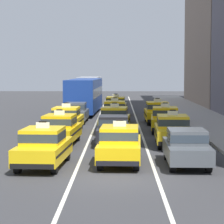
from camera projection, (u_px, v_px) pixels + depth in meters
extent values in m
plane|color=#353538|center=(115.00, 180.00, 19.46)|extent=(160.00, 160.00, 0.00)
cube|color=silver|center=(96.00, 124.00, 39.42)|extent=(0.14, 80.00, 0.01)
cube|color=silver|center=(138.00, 124.00, 39.37)|extent=(0.14, 80.00, 0.01)
cube|color=gray|center=(221.00, 27.00, 61.43)|extent=(6.00, 20.53, 18.20)
cylinder|color=black|center=(35.00, 153.00, 23.65)|extent=(0.28, 0.65, 0.64)
cylinder|color=black|center=(67.00, 153.00, 23.55)|extent=(0.28, 0.65, 0.64)
cylinder|color=black|center=(18.00, 165.00, 20.61)|extent=(0.28, 0.65, 0.64)
cylinder|color=black|center=(54.00, 166.00, 20.50)|extent=(0.28, 0.65, 0.64)
cube|color=yellow|center=(44.00, 151.00, 22.05)|extent=(2.07, 4.60, 0.70)
cube|color=black|center=(44.00, 150.00, 22.05)|extent=(2.06, 4.24, 0.10)
cube|color=yellow|center=(43.00, 136.00, 21.85)|extent=(1.72, 2.19, 0.64)
cube|color=#2D3842|center=(43.00, 136.00, 21.85)|extent=(1.74, 2.21, 0.35)
cube|color=white|center=(43.00, 125.00, 21.81)|extent=(0.57, 0.15, 0.24)
cube|color=black|center=(43.00, 122.00, 21.80)|extent=(0.33, 0.13, 0.06)
cube|color=black|center=(53.00, 149.00, 24.27)|extent=(1.72, 0.24, 0.20)
cube|color=black|center=(32.00, 166.00, 19.87)|extent=(1.72, 0.24, 0.20)
cylinder|color=black|center=(52.00, 135.00, 30.08)|extent=(0.28, 0.65, 0.64)
cylinder|color=black|center=(77.00, 136.00, 29.97)|extent=(0.28, 0.65, 0.64)
cylinder|color=black|center=(41.00, 143.00, 27.04)|extent=(0.28, 0.65, 0.64)
cylinder|color=black|center=(69.00, 143.00, 26.93)|extent=(0.28, 0.65, 0.64)
cube|color=yellow|center=(60.00, 133.00, 28.48)|extent=(2.08, 4.60, 0.70)
cube|color=black|center=(60.00, 132.00, 28.47)|extent=(2.07, 4.25, 0.10)
cube|color=yellow|center=(59.00, 121.00, 28.27)|extent=(1.73, 2.20, 0.64)
cube|color=#2D3842|center=(59.00, 121.00, 28.27)|extent=(1.75, 2.22, 0.35)
cube|color=white|center=(59.00, 113.00, 28.24)|extent=(0.57, 0.15, 0.24)
cube|color=black|center=(59.00, 110.00, 28.23)|extent=(0.33, 0.13, 0.06)
cube|color=black|center=(67.00, 132.00, 30.69)|extent=(1.72, 0.25, 0.20)
cube|color=black|center=(52.00, 143.00, 26.30)|extent=(1.72, 0.25, 0.20)
cylinder|color=black|center=(59.00, 125.00, 35.87)|extent=(0.27, 0.65, 0.64)
cylinder|color=black|center=(80.00, 125.00, 35.79)|extent=(0.27, 0.65, 0.64)
cylinder|color=black|center=(52.00, 130.00, 32.83)|extent=(0.27, 0.65, 0.64)
cylinder|color=black|center=(75.00, 130.00, 32.74)|extent=(0.27, 0.65, 0.64)
cube|color=yellow|center=(67.00, 122.00, 34.28)|extent=(1.99, 4.57, 0.70)
cube|color=black|center=(67.00, 121.00, 34.28)|extent=(2.00, 4.21, 0.10)
cube|color=yellow|center=(66.00, 112.00, 34.08)|extent=(1.69, 2.17, 0.64)
cube|color=#2D3842|center=(66.00, 112.00, 34.08)|extent=(1.71, 2.19, 0.35)
cube|color=white|center=(66.00, 105.00, 34.04)|extent=(0.56, 0.14, 0.24)
cube|color=black|center=(66.00, 103.00, 34.03)|extent=(0.32, 0.12, 0.06)
cube|color=black|center=(71.00, 122.00, 36.50)|extent=(1.71, 0.21, 0.20)
cube|color=black|center=(62.00, 130.00, 32.10)|extent=(1.71, 0.21, 0.20)
cylinder|color=black|center=(69.00, 117.00, 41.73)|extent=(0.25, 0.64, 0.64)
cylinder|color=black|center=(87.00, 117.00, 41.68)|extent=(0.25, 0.64, 0.64)
cylinder|color=black|center=(64.00, 120.00, 38.90)|extent=(0.25, 0.64, 0.64)
cylinder|color=black|center=(83.00, 120.00, 38.85)|extent=(0.25, 0.64, 0.64)
cube|color=#4C5156|center=(76.00, 114.00, 40.26)|extent=(1.85, 4.34, 0.66)
cube|color=#4C5156|center=(76.00, 106.00, 40.11)|extent=(1.60, 1.93, 0.60)
cube|color=#2D3842|center=(76.00, 106.00, 40.11)|extent=(1.62, 1.95, 0.33)
cylinder|color=black|center=(78.00, 107.00, 52.20)|extent=(0.26, 0.65, 0.64)
cylinder|color=black|center=(98.00, 108.00, 52.10)|extent=(0.26, 0.65, 0.64)
cylinder|color=black|center=(69.00, 113.00, 45.51)|extent=(0.26, 0.65, 0.64)
cylinder|color=black|center=(92.00, 113.00, 45.41)|extent=(0.26, 0.65, 0.64)
cube|color=navy|center=(85.00, 95.00, 48.69)|extent=(2.91, 11.28, 2.90)
cube|color=#2D3842|center=(85.00, 92.00, 48.67)|extent=(2.92, 10.84, 0.84)
cube|color=black|center=(90.00, 81.00, 54.12)|extent=(2.13, 0.16, 0.36)
cylinder|color=black|center=(83.00, 102.00, 61.53)|extent=(0.27, 0.65, 0.64)
cylinder|color=black|center=(99.00, 102.00, 61.43)|extent=(0.27, 0.65, 0.64)
cylinder|color=black|center=(79.00, 104.00, 57.65)|extent=(0.27, 0.65, 0.64)
cylinder|color=black|center=(96.00, 104.00, 57.54)|extent=(0.27, 0.65, 0.64)
cube|color=black|center=(92.00, 93.00, 62.37)|extent=(2.19, 2.29, 2.10)
cube|color=#2D3842|center=(93.00, 90.00, 63.41)|extent=(1.93, 0.15, 0.76)
cube|color=#B2B7C1|center=(89.00, 89.00, 59.08)|extent=(2.53, 5.30, 2.70)
cylinder|color=black|center=(105.00, 151.00, 24.27)|extent=(0.27, 0.65, 0.64)
cylinder|color=black|center=(137.00, 151.00, 24.19)|extent=(0.27, 0.65, 0.64)
cylinder|color=black|center=(100.00, 163.00, 21.23)|extent=(0.27, 0.65, 0.64)
cylinder|color=black|center=(136.00, 163.00, 21.15)|extent=(0.27, 0.65, 0.64)
cube|color=yellow|center=(120.00, 149.00, 22.68)|extent=(1.98, 4.57, 0.70)
cube|color=black|center=(120.00, 147.00, 22.68)|extent=(1.98, 4.21, 0.10)
cube|color=yellow|center=(120.00, 134.00, 22.48)|extent=(1.68, 2.16, 0.64)
cube|color=#2D3842|center=(120.00, 134.00, 22.48)|extent=(1.70, 2.18, 0.35)
cube|color=white|center=(120.00, 124.00, 22.44)|extent=(0.56, 0.14, 0.24)
cube|color=black|center=(120.00, 120.00, 22.43)|extent=(0.32, 0.12, 0.06)
cube|color=black|center=(121.00, 147.00, 24.90)|extent=(1.71, 0.21, 0.20)
cube|color=black|center=(118.00, 163.00, 20.50)|extent=(1.71, 0.21, 0.20)
cylinder|color=black|center=(101.00, 135.00, 30.16)|extent=(0.24, 0.64, 0.64)
cylinder|color=black|center=(126.00, 135.00, 30.13)|extent=(0.24, 0.64, 0.64)
cylinder|color=black|center=(99.00, 142.00, 27.33)|extent=(0.24, 0.64, 0.64)
cylinder|color=black|center=(127.00, 142.00, 27.30)|extent=(0.24, 0.64, 0.64)
cube|color=black|center=(113.00, 132.00, 28.70)|extent=(1.78, 4.31, 0.66)
cube|color=black|center=(113.00, 121.00, 28.55)|extent=(1.57, 1.91, 0.60)
cube|color=#2D3842|center=(113.00, 121.00, 28.55)|extent=(1.59, 1.93, 0.33)
cylinder|color=black|center=(106.00, 125.00, 35.84)|extent=(0.28, 0.65, 0.64)
cylinder|color=black|center=(127.00, 125.00, 35.72)|extent=(0.28, 0.65, 0.64)
cylinder|color=black|center=(101.00, 130.00, 32.80)|extent=(0.28, 0.65, 0.64)
cylinder|color=black|center=(125.00, 130.00, 32.68)|extent=(0.28, 0.65, 0.64)
cube|color=yellow|center=(115.00, 122.00, 34.23)|extent=(2.09, 4.61, 0.70)
cube|color=black|center=(115.00, 121.00, 34.23)|extent=(2.09, 4.25, 0.10)
cube|color=yellow|center=(115.00, 112.00, 34.03)|extent=(1.74, 2.20, 0.64)
cube|color=#2D3842|center=(115.00, 112.00, 34.03)|extent=(1.76, 2.22, 0.35)
cube|color=white|center=(115.00, 105.00, 33.99)|extent=(0.57, 0.16, 0.24)
cube|color=black|center=(115.00, 103.00, 33.98)|extent=(0.33, 0.13, 0.06)
cube|color=black|center=(117.00, 122.00, 36.45)|extent=(1.72, 0.25, 0.20)
cube|color=black|center=(112.00, 130.00, 32.06)|extent=(1.72, 0.25, 0.20)
cylinder|color=black|center=(106.00, 116.00, 42.20)|extent=(0.25, 0.64, 0.64)
cylinder|color=black|center=(124.00, 116.00, 42.16)|extent=(0.25, 0.64, 0.64)
cylinder|color=black|center=(105.00, 120.00, 39.15)|extent=(0.25, 0.64, 0.64)
cylinder|color=black|center=(124.00, 120.00, 39.11)|extent=(0.25, 0.64, 0.64)
cube|color=yellow|center=(115.00, 114.00, 40.63)|extent=(1.84, 4.52, 0.70)
cube|color=black|center=(115.00, 113.00, 40.62)|extent=(1.86, 4.16, 0.10)
cube|color=yellow|center=(115.00, 105.00, 40.42)|extent=(1.62, 2.12, 0.64)
cube|color=#2D3842|center=(115.00, 105.00, 40.42)|extent=(1.64, 2.14, 0.35)
cube|color=white|center=(115.00, 100.00, 40.39)|extent=(0.56, 0.13, 0.24)
cube|color=black|center=(115.00, 98.00, 40.38)|extent=(0.32, 0.11, 0.06)
cube|color=black|center=(115.00, 114.00, 42.85)|extent=(1.71, 0.16, 0.20)
cube|color=black|center=(114.00, 120.00, 38.45)|extent=(1.71, 0.16, 0.20)
cylinder|color=black|center=(109.00, 110.00, 48.51)|extent=(0.27, 0.65, 0.64)
cylinder|color=black|center=(125.00, 110.00, 48.42)|extent=(0.27, 0.65, 0.64)
cylinder|color=black|center=(106.00, 113.00, 45.47)|extent=(0.27, 0.65, 0.64)
cylinder|color=black|center=(123.00, 113.00, 45.37)|extent=(0.27, 0.65, 0.64)
cube|color=yellow|center=(116.00, 108.00, 46.91)|extent=(2.03, 4.59, 0.70)
cube|color=black|center=(116.00, 107.00, 46.91)|extent=(2.03, 4.23, 0.10)
cube|color=yellow|center=(116.00, 101.00, 46.71)|extent=(1.70, 2.18, 0.64)
cube|color=#2D3842|center=(116.00, 101.00, 46.71)|extent=(1.73, 2.20, 0.35)
cube|color=white|center=(116.00, 96.00, 46.68)|extent=(0.57, 0.15, 0.24)
cube|color=black|center=(116.00, 94.00, 46.66)|extent=(0.33, 0.13, 0.06)
cube|color=black|center=(117.00, 109.00, 49.13)|extent=(1.71, 0.23, 0.20)
cube|color=black|center=(114.00, 113.00, 44.74)|extent=(1.71, 0.23, 0.20)
cylinder|color=black|center=(167.00, 153.00, 23.70)|extent=(0.25, 0.64, 0.64)
cylinder|color=black|center=(199.00, 153.00, 23.66)|extent=(0.25, 0.64, 0.64)
cylinder|color=black|center=(172.00, 164.00, 20.88)|extent=(0.25, 0.64, 0.64)
cylinder|color=black|center=(209.00, 164.00, 20.84)|extent=(0.25, 0.64, 0.64)
cube|color=#4C5156|center=(187.00, 151.00, 22.24)|extent=(1.83, 4.33, 0.66)
cube|color=#4C5156|center=(187.00, 136.00, 22.09)|extent=(1.59, 1.92, 0.60)
cube|color=#2D3842|center=(187.00, 136.00, 22.09)|extent=(1.61, 1.94, 0.33)
cylinder|color=black|center=(158.00, 136.00, 29.76)|extent=(0.26, 0.65, 0.64)
cylinder|color=black|center=(183.00, 136.00, 29.69)|extent=(0.26, 0.65, 0.64)
cylinder|color=black|center=(160.00, 144.00, 26.71)|extent=(0.26, 0.65, 0.64)
cylinder|color=black|center=(189.00, 144.00, 26.64)|extent=(0.26, 0.65, 0.64)
cube|color=yellow|center=(172.00, 133.00, 28.17)|extent=(1.95, 4.56, 0.70)
cube|color=black|center=(172.00, 132.00, 28.17)|extent=(1.96, 4.20, 0.10)
cube|color=yellow|center=(173.00, 121.00, 27.97)|extent=(1.67, 2.15, 0.64)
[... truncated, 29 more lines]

